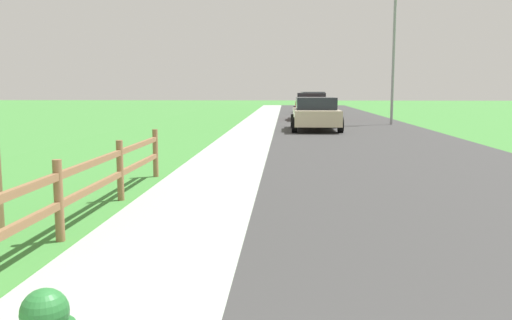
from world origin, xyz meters
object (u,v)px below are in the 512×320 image
object	(u,v)px
parked_suv_beige	(316,113)
parked_car_white	(312,102)
street_lamp	(396,45)
parked_car_red	(311,106)

from	to	relation	value
parked_suv_beige	parked_car_white	xyz separation A→B (m)	(0.70, 17.82, 0.08)
street_lamp	parked_suv_beige	bearing A→B (deg)	-136.71
parked_suv_beige	parked_car_white	distance (m)	17.83
parked_suv_beige	parked_car_red	xyz separation A→B (m)	(0.17, 8.35, 0.05)
parked_car_white	street_lamp	distance (m)	14.63
parked_car_red	street_lamp	size ratio (longest dim) A/B	0.70
parked_car_red	street_lamp	world-z (taller)	street_lamp
parked_suv_beige	parked_car_red	distance (m)	8.35
parked_car_white	street_lamp	world-z (taller)	street_lamp
street_lamp	parked_car_white	bearing A→B (deg)	104.30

